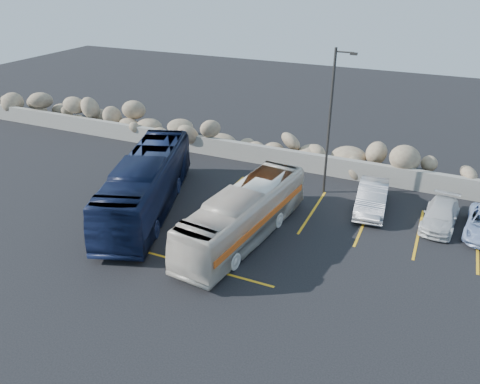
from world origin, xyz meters
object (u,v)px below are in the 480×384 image
at_px(car_b, 372,198).
at_px(car_c, 440,215).
at_px(vintage_bus, 244,215).
at_px(tour_coach, 146,184).
at_px(lamppost, 331,120).

xyz_separation_m(car_b, car_c, (3.40, -0.24, -0.16)).
distance_m(vintage_bus, tour_coach, 5.80).
bearing_deg(tour_coach, car_b, 5.15).
xyz_separation_m(lamppost, car_c, (6.17, -1.24, -3.75)).
bearing_deg(vintage_bus, car_c, 38.05).
bearing_deg(vintage_bus, lamppost, 77.46).
bearing_deg(car_c, tour_coach, -156.88).
bearing_deg(lamppost, tour_coach, -144.04).
relative_size(car_b, car_c, 1.13).
bearing_deg(lamppost, vintage_bus, -109.19).
height_order(vintage_bus, tour_coach, tour_coach).
bearing_deg(car_b, vintage_bus, -138.02).
height_order(lamppost, vintage_bus, lamppost).
relative_size(tour_coach, car_b, 2.48).
xyz_separation_m(vintage_bus, tour_coach, (-5.77, 0.56, 0.22)).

